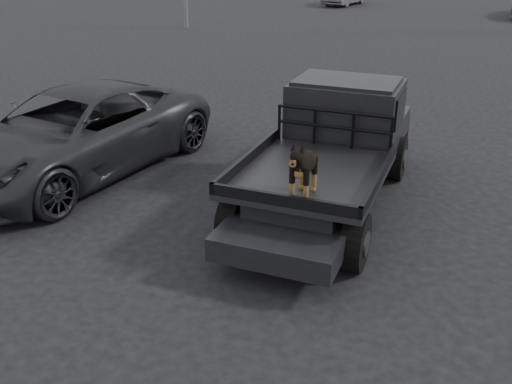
% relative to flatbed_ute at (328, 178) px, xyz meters
% --- Properties ---
extents(ground, '(120.00, 120.00, 0.00)m').
position_rel_flatbed_ute_xyz_m(ground, '(-0.53, -2.23, -0.46)').
color(ground, black).
rests_on(ground, ground).
extents(flatbed_ute, '(2.00, 5.40, 0.92)m').
position_rel_flatbed_ute_xyz_m(flatbed_ute, '(0.00, 0.00, 0.00)').
color(flatbed_ute, black).
rests_on(flatbed_ute, ground).
extents(ute_cab, '(1.72, 1.30, 0.88)m').
position_rel_flatbed_ute_xyz_m(ute_cab, '(0.00, 0.95, 0.90)').
color(ute_cab, black).
rests_on(ute_cab, flatbed_ute).
extents(headache_rack, '(1.80, 0.08, 0.55)m').
position_rel_flatbed_ute_xyz_m(headache_rack, '(0.00, 0.20, 0.74)').
color(headache_rack, black).
rests_on(headache_rack, flatbed_ute).
extents(dog, '(0.32, 0.60, 0.74)m').
position_rel_flatbed_ute_xyz_m(dog, '(0.13, -1.73, 0.83)').
color(dog, black).
rests_on(dog, flatbed_ute).
extents(parked_suv, '(3.21, 5.65, 1.49)m').
position_rel_flatbed_ute_xyz_m(parked_suv, '(-4.49, -0.32, 0.28)').
color(parked_suv, '#2A2A2E').
rests_on(parked_suv, ground).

